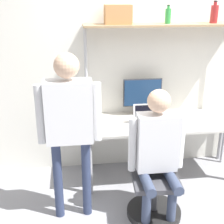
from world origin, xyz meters
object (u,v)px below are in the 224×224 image
(bottle_green, at_px, (168,16))
(laptop, at_px, (148,120))
(person_seated, at_px, (158,147))
(storage_box, at_px, (118,15))
(monitor, at_px, (142,95))
(person_standing, at_px, (69,118))
(cell_phone, at_px, (174,126))
(bottle_red, at_px, (214,14))
(office_chair, at_px, (154,190))

(bottle_green, bearing_deg, laptop, -130.69)
(person_seated, height_order, storage_box, storage_box)
(monitor, relative_size, person_standing, 0.28)
(cell_phone, height_order, bottle_green, bottle_green)
(person_seated, xyz_separation_m, bottle_green, (0.32, 0.95, 1.14))
(monitor, xyz_separation_m, bottle_red, (0.80, -0.02, 0.95))
(monitor, height_order, bottle_green, bottle_green)
(laptop, distance_m, bottle_red, 1.43)
(monitor, xyz_separation_m, storage_box, (-0.31, -0.02, 0.95))
(cell_phone, bearing_deg, bottle_red, 36.04)
(office_chair, height_order, bottle_red, bottle_red)
(office_chair, relative_size, storage_box, 3.04)
(office_chair, xyz_separation_m, person_seated, (-0.00, -0.05, 0.52))
(laptop, height_order, cell_phone, laptop)
(monitor, xyz_separation_m, person_standing, (-0.89, -0.85, 0.08))
(person_standing, relative_size, storage_box, 5.72)
(person_standing, relative_size, bottle_red, 6.81)
(person_standing, height_order, storage_box, storage_box)
(person_standing, bearing_deg, storage_box, 55.16)
(office_chair, relative_size, bottle_green, 4.37)
(bottle_red, relative_size, storage_box, 0.84)
(laptop, bearing_deg, bottle_green, 49.31)
(cell_phone, bearing_deg, bottle_green, 96.18)
(bottle_green, xyz_separation_m, bottle_red, (0.55, 0.00, 0.02))
(laptop, bearing_deg, person_seated, -95.86)
(person_seated, bearing_deg, bottle_green, 71.31)
(laptop, relative_size, storage_box, 1.12)
(storage_box, bearing_deg, bottle_red, 0.00)
(bottle_green, bearing_deg, person_standing, -144.19)
(cell_phone, relative_size, person_seated, 0.11)
(bottle_green, bearing_deg, cell_phone, -83.82)
(person_seated, distance_m, person_standing, 0.89)
(laptop, relative_size, person_standing, 0.20)
(office_chair, bearing_deg, storage_box, 105.58)
(monitor, xyz_separation_m, cell_phone, (0.30, -0.39, -0.25))
(person_seated, bearing_deg, laptop, 84.14)
(laptop, xyz_separation_m, bottle_red, (0.80, 0.30, 1.15))
(office_chair, height_order, person_seated, person_seated)
(office_chair, bearing_deg, monitor, 86.16)
(cell_phone, height_order, person_standing, person_standing)
(monitor, distance_m, storage_box, 1.00)
(laptop, relative_size, cell_phone, 2.20)
(person_standing, relative_size, bottle_green, 8.22)
(monitor, xyz_separation_m, office_chair, (-0.06, -0.92, -0.73))
(office_chair, bearing_deg, bottle_green, 70.59)
(monitor, relative_size, office_chair, 0.53)
(bottle_green, xyz_separation_m, storage_box, (-0.57, 0.00, 0.02))
(person_standing, bearing_deg, bottle_red, 26.06)
(laptop, bearing_deg, monitor, 90.41)
(office_chair, height_order, storage_box, storage_box)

